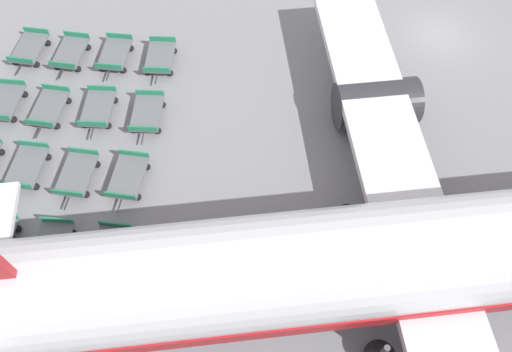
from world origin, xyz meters
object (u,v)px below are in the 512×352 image
(baggage_dolly_row_mid_a_col_c, at_px, (27,167))
(baggage_dolly_row_mid_b_col_b, at_px, (98,109))
(baggage_dolly_row_mid_b_col_a, at_px, (115,55))
(baggage_dolly_row_near_col_b, at_px, (5,102))
(airplane, at_px, (452,253))
(baggage_dolly_row_mid_b_col_c, at_px, (77,175))
(baggage_dolly_row_far_col_a, at_px, (160,58))
(baggage_dolly_row_near_col_a, at_px, (30,49))
(baggage_dolly_row_mid_a_col_b, at_px, (49,108))
(baggage_dolly_row_mid_a_col_a, at_px, (71,53))
(baggage_dolly_row_far_col_b, at_px, (147,114))
(baggage_dolly_row_far_col_d, at_px, (109,252))
(baggage_dolly_row_mid_b_col_d, at_px, (51,247))
(baggage_dolly_row_far_col_c, at_px, (128,177))

(baggage_dolly_row_mid_a_col_c, distance_m, baggage_dolly_row_mid_b_col_b, 4.68)
(baggage_dolly_row_mid_b_col_a, height_order, baggage_dolly_row_mid_b_col_b, same)
(baggage_dolly_row_near_col_b, bearing_deg, airplane, 58.78)
(baggage_dolly_row_mid_b_col_c, bearing_deg, baggage_dolly_row_far_col_a, 150.71)
(baggage_dolly_row_near_col_a, height_order, baggage_dolly_row_mid_a_col_b, same)
(baggage_dolly_row_mid_a_col_a, bearing_deg, baggage_dolly_row_near_col_a, -104.81)
(airplane, height_order, baggage_dolly_row_near_col_a, airplane)
(baggage_dolly_row_far_col_b, relative_size, baggage_dolly_row_far_col_d, 1.00)
(baggage_dolly_row_mid_a_col_a, xyz_separation_m, baggage_dolly_row_mid_b_col_b, (4.33, 1.77, 0.00))
(baggage_dolly_row_near_col_b, relative_size, baggage_dolly_row_far_col_b, 1.00)
(baggage_dolly_row_mid_b_col_d, bearing_deg, baggage_dolly_row_mid_a_col_b, -173.76)
(baggage_dolly_row_far_col_a, bearing_deg, baggage_dolly_row_mid_b_col_c, -29.29)
(baggage_dolly_row_near_col_b, relative_size, baggage_dolly_row_mid_b_col_c, 1.00)
(baggage_dolly_row_mid_a_col_b, distance_m, baggage_dolly_row_far_col_d, 9.32)
(baggage_dolly_row_far_col_b, bearing_deg, baggage_dolly_row_mid_b_col_c, -45.04)
(baggage_dolly_row_far_col_a, bearing_deg, baggage_dolly_row_mid_a_col_a, -100.68)
(baggage_dolly_row_mid_a_col_c, bearing_deg, baggage_dolly_row_mid_b_col_d, 19.73)
(baggage_dolly_row_mid_b_col_c, distance_m, baggage_dolly_row_far_col_c, 2.52)
(baggage_dolly_row_mid_b_col_c, relative_size, baggage_dolly_row_far_col_b, 1.00)
(baggage_dolly_row_mid_b_col_b, relative_size, baggage_dolly_row_mid_b_col_c, 1.00)
(baggage_dolly_row_near_col_b, height_order, baggage_dolly_row_far_col_c, same)
(baggage_dolly_row_near_col_b, height_order, baggage_dolly_row_far_col_a, same)
(airplane, xyz_separation_m, baggage_dolly_row_mid_a_col_b, (-11.34, -17.48, -2.49))
(airplane, distance_m, baggage_dolly_row_near_col_b, 23.35)
(baggage_dolly_row_mid_b_col_a, relative_size, baggage_dolly_row_mid_b_col_c, 1.00)
(baggage_dolly_row_far_col_c, bearing_deg, baggage_dolly_row_mid_a_col_b, -138.49)
(baggage_dolly_row_near_col_b, height_order, baggage_dolly_row_mid_b_col_b, same)
(baggage_dolly_row_mid_a_col_a, height_order, baggage_dolly_row_mid_b_col_b, same)
(baggage_dolly_row_near_col_b, distance_m, baggage_dolly_row_mid_b_col_b, 5.07)
(baggage_dolly_row_mid_b_col_b, xyz_separation_m, baggage_dolly_row_mid_b_col_c, (4.03, -0.82, 0.00))
(baggage_dolly_row_mid_b_col_c, height_order, baggage_dolly_row_far_col_b, same)
(baggage_dolly_row_far_col_a, bearing_deg, baggage_dolly_row_far_col_c, -11.99)
(baggage_dolly_row_mid_b_col_a, relative_size, baggage_dolly_row_far_col_b, 1.00)
(baggage_dolly_row_near_col_a, distance_m, baggage_dolly_row_mid_b_col_c, 9.58)
(baggage_dolly_row_near_col_b, height_order, baggage_dolly_row_mid_b_col_c, same)
(baggage_dolly_row_mid_a_col_c, height_order, baggage_dolly_row_far_col_c, same)
(baggage_dolly_row_near_col_b, distance_m, baggage_dolly_row_far_col_b, 7.73)
(baggage_dolly_row_mid_a_col_c, distance_m, baggage_dolly_row_far_col_c, 5.09)
(baggage_dolly_row_mid_a_col_a, relative_size, baggage_dolly_row_mid_a_col_c, 1.00)
(baggage_dolly_row_mid_b_col_b, bearing_deg, baggage_dolly_row_mid_b_col_a, 169.00)
(baggage_dolly_row_far_col_c, xyz_separation_m, baggage_dolly_row_far_col_d, (3.84, -0.77, 0.00))
(baggage_dolly_row_mid_b_col_d, bearing_deg, baggage_dolly_row_far_col_c, 134.52)
(baggage_dolly_row_mid_b_col_a, height_order, baggage_dolly_row_far_col_b, same)
(baggage_dolly_row_mid_a_col_a, bearing_deg, baggage_dolly_row_far_col_b, 41.30)
(baggage_dolly_row_far_col_b, distance_m, baggage_dolly_row_far_col_d, 7.86)
(airplane, relative_size, baggage_dolly_row_far_col_d, 12.87)
(baggage_dolly_row_far_col_a, bearing_deg, baggage_dolly_row_mid_a_col_c, -44.75)
(baggage_dolly_row_mid_a_col_b, xyz_separation_m, baggage_dolly_row_far_col_d, (8.64, 3.48, 0.00))
(baggage_dolly_row_mid_a_col_b, bearing_deg, baggage_dolly_row_mid_b_col_c, 21.97)
(baggage_dolly_row_mid_a_col_b, relative_size, baggage_dolly_row_far_col_b, 1.00)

